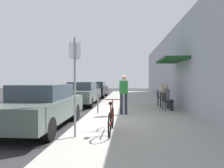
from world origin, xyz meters
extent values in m
plane|color=#2D2D30|center=(0.00, 0.00, 0.00)|extent=(60.00, 60.00, 0.00)
cube|color=#9E9B93|center=(2.25, 2.00, 0.06)|extent=(4.50, 32.00, 0.12)
cube|color=#999EA8|center=(4.65, 2.00, 2.35)|extent=(0.30, 32.00, 4.70)
cube|color=#19471E|center=(3.95, 2.38, 2.60)|extent=(1.10, 2.80, 0.12)
cube|color=#47514C|center=(-1.10, -1.42, 0.64)|extent=(1.80, 4.40, 0.64)
cube|color=#333D47|center=(-1.10, -1.27, 1.21)|extent=(1.48, 2.11, 0.50)
cylinder|color=black|center=(-0.31, -0.05, 0.32)|extent=(0.22, 0.64, 0.64)
cylinder|color=black|center=(-1.89, -0.05, 0.32)|extent=(0.22, 0.64, 0.64)
cylinder|color=black|center=(-0.31, -2.78, 0.32)|extent=(0.22, 0.64, 0.64)
cube|color=#47514C|center=(-1.10, 4.66, 0.65)|extent=(1.80, 4.40, 0.66)
cube|color=#333D47|center=(-1.10, 4.81, 1.23)|extent=(1.48, 2.11, 0.50)
cylinder|color=black|center=(-0.31, 6.02, 0.32)|extent=(0.22, 0.64, 0.64)
cylinder|color=black|center=(-1.89, 6.02, 0.32)|extent=(0.22, 0.64, 0.64)
cylinder|color=black|center=(-0.31, 3.30, 0.32)|extent=(0.22, 0.64, 0.64)
cylinder|color=black|center=(-1.89, 3.30, 0.32)|extent=(0.22, 0.64, 0.64)
cube|color=black|center=(-1.10, 10.49, 0.65)|extent=(1.80, 4.40, 0.67)
cube|color=#333D47|center=(-1.10, 10.64, 1.21)|extent=(1.48, 2.11, 0.45)
cylinder|color=black|center=(-0.31, 11.86, 0.32)|extent=(0.22, 0.64, 0.64)
cylinder|color=black|center=(-1.89, 11.86, 0.32)|extent=(0.22, 0.64, 0.64)
cylinder|color=black|center=(-0.31, 9.13, 0.32)|extent=(0.22, 0.64, 0.64)
cylinder|color=black|center=(-1.89, 9.13, 0.32)|extent=(0.22, 0.64, 0.64)
cylinder|color=slate|center=(0.45, 0.98, 0.67)|extent=(0.07, 0.07, 1.10)
cube|color=#383D42|center=(0.45, 0.98, 1.33)|extent=(0.12, 0.10, 0.22)
cylinder|color=gray|center=(0.40, -2.76, 1.42)|extent=(0.06, 0.06, 2.60)
cube|color=white|center=(0.40, -2.74, 2.37)|extent=(0.32, 0.02, 0.44)
torus|color=black|center=(1.31, -1.73, 0.45)|extent=(0.04, 0.66, 0.66)
torus|color=black|center=(1.31, -2.78, 0.45)|extent=(0.04, 0.66, 0.66)
cylinder|color=maroon|center=(1.31, -2.25, 0.45)|extent=(0.04, 1.05, 0.04)
cylinder|color=maroon|center=(1.31, -2.40, 0.70)|extent=(0.04, 0.04, 0.50)
cube|color=black|center=(1.31, -2.40, 0.97)|extent=(0.10, 0.20, 0.06)
cylinder|color=maroon|center=(1.31, -1.78, 0.73)|extent=(0.03, 0.03, 0.56)
cylinder|color=maroon|center=(1.31, -1.78, 1.01)|extent=(0.46, 0.03, 0.03)
cylinder|color=black|center=(3.88, 2.20, 0.34)|extent=(0.04, 0.04, 0.45)
cylinder|color=black|center=(3.95, 1.82, 0.34)|extent=(0.04, 0.04, 0.45)
cylinder|color=black|center=(3.50, 2.13, 0.34)|extent=(0.04, 0.04, 0.45)
cylinder|color=black|center=(3.57, 1.75, 0.34)|extent=(0.04, 0.04, 0.45)
cube|color=black|center=(3.73, 1.98, 0.59)|extent=(0.51, 0.51, 0.03)
cube|color=black|center=(3.52, 1.94, 0.79)|extent=(0.11, 0.44, 0.40)
cylinder|color=#232838|center=(3.88, 2.11, 0.35)|extent=(0.11, 0.11, 0.47)
cylinder|color=#232838|center=(3.76, 2.08, 0.59)|extent=(0.38, 0.20, 0.14)
cylinder|color=#232838|center=(3.92, 1.91, 0.35)|extent=(0.11, 0.11, 0.47)
cylinder|color=#232838|center=(3.79, 1.89, 0.59)|extent=(0.38, 0.20, 0.14)
cube|color=#595960|center=(3.65, 1.96, 0.89)|extent=(0.28, 0.39, 0.56)
sphere|color=tan|center=(3.65, 1.96, 1.30)|extent=(0.22, 0.22, 0.22)
cylinder|color=black|center=(3.93, 3.07, 0.34)|extent=(0.04, 0.04, 0.45)
cylinder|color=black|center=(3.90, 2.69, 0.34)|extent=(0.04, 0.04, 0.45)
cylinder|color=black|center=(3.55, 3.10, 0.34)|extent=(0.04, 0.04, 0.45)
cylinder|color=black|center=(3.52, 2.72, 0.34)|extent=(0.04, 0.04, 0.45)
cube|color=black|center=(3.73, 2.89, 0.59)|extent=(0.48, 0.48, 0.03)
cube|color=black|center=(3.52, 2.91, 0.79)|extent=(0.07, 0.44, 0.40)
cylinder|color=#232838|center=(3.91, 2.98, 0.35)|extent=(0.11, 0.11, 0.47)
cylinder|color=#232838|center=(3.78, 2.99, 0.59)|extent=(0.37, 0.17, 0.14)
cylinder|color=#232838|center=(3.90, 2.78, 0.35)|extent=(0.11, 0.11, 0.47)
cylinder|color=#232838|center=(3.77, 2.79, 0.59)|extent=(0.37, 0.17, 0.14)
cube|color=#CCB28C|center=(3.65, 2.90, 0.89)|extent=(0.25, 0.38, 0.56)
sphere|color=tan|center=(3.65, 2.90, 1.30)|extent=(0.22, 0.22, 0.22)
cylinder|color=black|center=(3.91, 4.03, 0.34)|extent=(0.04, 0.04, 0.45)
cylinder|color=black|center=(3.92, 3.65, 0.34)|extent=(0.04, 0.04, 0.45)
cylinder|color=black|center=(3.53, 4.02, 0.34)|extent=(0.04, 0.04, 0.45)
cylinder|color=black|center=(3.54, 3.64, 0.34)|extent=(0.04, 0.04, 0.45)
cube|color=black|center=(3.73, 3.84, 0.59)|extent=(0.46, 0.46, 0.03)
cube|color=black|center=(3.52, 3.83, 0.79)|extent=(0.05, 0.44, 0.40)
cylinder|color=#232838|center=(1.51, 0.75, 0.57)|extent=(0.12, 0.12, 0.90)
cylinder|color=#232838|center=(1.71, 0.75, 0.57)|extent=(0.12, 0.12, 0.90)
cube|color=#267233|center=(1.61, 0.75, 1.30)|extent=(0.36, 0.22, 0.56)
sphere|color=tan|center=(1.61, 0.75, 1.71)|extent=(0.22, 0.22, 0.22)
camera|label=1|loc=(1.75, -7.86, 1.62)|focal=32.10mm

